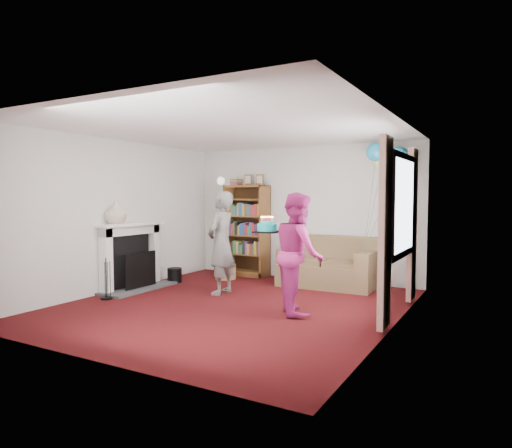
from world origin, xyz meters
The scene contains 16 objects.
ground centered at (0.00, 0.00, 0.00)m, with size 5.00×5.00×0.00m, color black.
wall_back centered at (0.00, 2.51, 1.25)m, with size 4.50×0.02×2.50m, color silver.
wall_left centered at (-2.26, 0.00, 1.25)m, with size 0.02×5.00×2.50m, color silver.
wall_right centered at (2.26, 0.00, 1.25)m, with size 0.02×5.00×2.50m, color silver.
ceiling centered at (0.00, 0.00, 2.50)m, with size 4.50×5.00×0.01m, color white.
fireplace centered at (-2.09, 0.19, 0.51)m, with size 0.55×1.80×1.12m.
window_bay centered at (2.21, 0.60, 1.20)m, with size 0.14×2.02×2.20m.
wall_sconce centered at (-1.75, 2.36, 1.88)m, with size 0.16×0.23×0.16m.
bookcase centered at (-1.09, 2.30, 0.88)m, with size 0.84×0.42×1.99m.
sofa centered at (0.70, 2.07, 0.33)m, with size 1.63×0.86×0.86m.
wicker_basket centered at (-1.25, 1.74, 0.16)m, with size 0.39×0.39×0.35m.
person_striped centered at (-0.58, 0.60, 0.82)m, with size 0.60×0.39×1.64m, color black.
person_magenta centered at (0.98, 0.11, 0.81)m, with size 0.79×0.61×1.62m, color #A82169.
birthday_cake centered at (0.51, 0.09, 1.14)m, with size 0.33×0.33×0.22m.
balloons centered at (1.63, 2.11, 2.22)m, with size 0.63×0.68×1.78m.
mantel_vase centered at (-2.12, -0.15, 1.31)m, with size 0.35×0.35×0.37m, color beige.
Camera 1 is at (3.44, -5.46, 1.57)m, focal length 32.00 mm.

